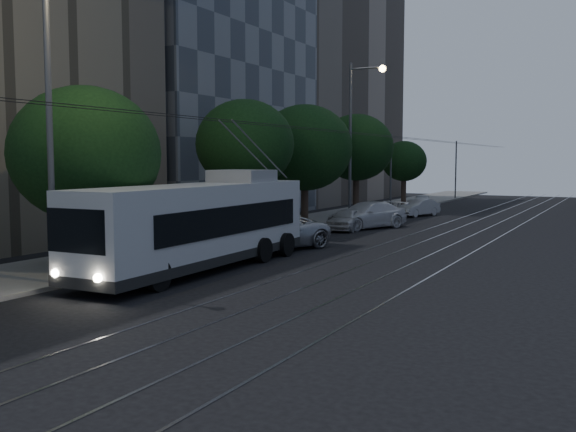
% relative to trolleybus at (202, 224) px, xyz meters
% --- Properties ---
extents(ground, '(120.00, 120.00, 0.00)m').
position_rel_trolleybus_xyz_m(ground, '(3.20, -3.11, -1.68)').
color(ground, black).
rests_on(ground, ground).
extents(sidewalk, '(5.00, 90.00, 0.15)m').
position_rel_trolleybus_xyz_m(sidewalk, '(-4.30, 16.89, -1.61)').
color(sidewalk, slate).
rests_on(sidewalk, ground).
extents(tram_rails, '(4.52, 90.00, 0.02)m').
position_rel_trolleybus_xyz_m(tram_rails, '(5.70, 16.89, -1.68)').
color(tram_rails, gray).
rests_on(tram_rails, ground).
extents(overhead_wires, '(2.23, 90.00, 6.00)m').
position_rel_trolleybus_xyz_m(overhead_wires, '(-1.77, 16.89, 1.78)').
color(overhead_wires, black).
rests_on(overhead_wires, ground).
extents(building_glass_mid, '(14.40, 18.40, 26.80)m').
position_rel_trolleybus_xyz_m(building_glass_mid, '(-15.80, 18.89, 11.73)').
color(building_glass_mid, '#3E444E').
rests_on(building_glass_mid, ground).
extents(building_tan_far, '(14.40, 22.40, 34.80)m').
position_rel_trolleybus_xyz_m(building_tan_far, '(-15.80, 38.89, 15.73)').
color(building_tan_far, gray).
rests_on(building_tan_far, ground).
extents(trolleybus, '(2.89, 12.31, 5.63)m').
position_rel_trolleybus_xyz_m(trolleybus, '(0.00, 0.00, 0.00)').
color(trolleybus, '#BCBCBE').
rests_on(trolleybus, ground).
extents(pickup_silver, '(4.66, 6.24, 1.58)m').
position_rel_trolleybus_xyz_m(pickup_silver, '(-0.42, 5.73, -0.90)').
color(pickup_silver, '#ACAEB4').
rests_on(pickup_silver, ground).
extents(car_white_a, '(1.93, 3.94, 1.29)m').
position_rel_trolleybus_xyz_m(car_white_a, '(-0.51, 14.83, -1.04)').
color(car_white_a, '#B1B1B5').
rests_on(car_white_a, ground).
extents(car_white_b, '(4.25, 5.81, 1.56)m').
position_rel_trolleybus_xyz_m(car_white_b, '(0.10, 16.39, -0.90)').
color(car_white_b, silver).
rests_on(car_white_b, ground).
extents(car_white_c, '(2.48, 3.98, 1.24)m').
position_rel_trolleybus_xyz_m(car_white_c, '(0.34, 25.89, -1.07)').
color(car_white_c, '#B8B7BC').
rests_on(car_white_c, ground).
extents(car_white_d, '(2.45, 4.02, 1.28)m').
position_rel_trolleybus_xyz_m(car_white_d, '(-1.08, 31.77, -1.04)').
color(car_white_d, '#B6B7BB').
rests_on(car_white_d, ground).
extents(tree_1, '(5.52, 5.52, 6.76)m').
position_rel_trolleybus_xyz_m(tree_1, '(-3.77, -1.97, 2.59)').
color(tree_1, '#31231B').
rests_on(tree_1, ground).
extents(tree_2, '(4.97, 4.97, 7.10)m').
position_rel_trolleybus_xyz_m(tree_2, '(-3.30, 8.27, 3.16)').
color(tree_2, '#31231B').
rests_on(tree_2, ground).
extents(tree_3, '(5.69, 5.69, 7.34)m').
position_rel_trolleybus_xyz_m(tree_3, '(-3.30, 14.96, 3.09)').
color(tree_3, '#31231B').
rests_on(tree_3, ground).
extents(tree_4, '(5.22, 5.22, 7.29)m').
position_rel_trolleybus_xyz_m(tree_4, '(-3.30, 23.02, 3.24)').
color(tree_4, '#31231B').
rests_on(tree_4, ground).
extents(tree_5, '(3.88, 3.88, 5.71)m').
position_rel_trolleybus_xyz_m(tree_5, '(-3.62, 34.69, 2.25)').
color(tree_5, '#31231B').
rests_on(tree_5, ground).
extents(streetlamp_near, '(2.65, 0.44, 11.07)m').
position_rel_trolleybus_xyz_m(streetlamp_near, '(-1.72, -5.00, 4.92)').
color(streetlamp_near, '#58585B').
rests_on(streetlamp_near, ground).
extents(streetlamp_far, '(2.50, 0.44, 10.39)m').
position_rel_trolleybus_xyz_m(streetlamp_far, '(-2.18, 20.22, 4.55)').
color(streetlamp_far, '#58585B').
rests_on(streetlamp_far, ground).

